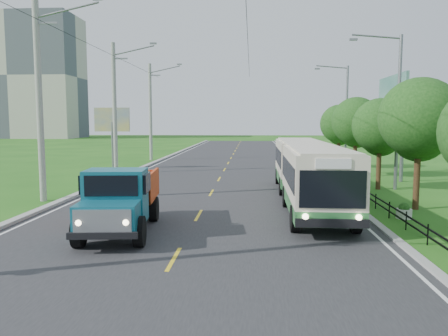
# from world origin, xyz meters

# --- Properties ---
(ground) EXTENTS (240.00, 240.00, 0.00)m
(ground) POSITION_xyz_m (0.00, 0.00, 0.00)
(ground) COLOR #205915
(ground) RESTS_ON ground
(road) EXTENTS (14.00, 120.00, 0.02)m
(road) POSITION_xyz_m (0.00, 20.00, 0.01)
(road) COLOR #28282B
(road) RESTS_ON ground
(curb_left) EXTENTS (0.40, 120.00, 0.15)m
(curb_left) POSITION_xyz_m (-7.20, 20.00, 0.07)
(curb_left) COLOR #9E9E99
(curb_left) RESTS_ON ground
(curb_right) EXTENTS (0.30, 120.00, 0.10)m
(curb_right) POSITION_xyz_m (7.15, 20.00, 0.05)
(curb_right) COLOR #9E9E99
(curb_right) RESTS_ON ground
(edge_line_left) EXTENTS (0.12, 120.00, 0.00)m
(edge_line_left) POSITION_xyz_m (-6.65, 20.00, 0.02)
(edge_line_left) COLOR silver
(edge_line_left) RESTS_ON road
(edge_line_right) EXTENTS (0.12, 120.00, 0.00)m
(edge_line_right) POSITION_xyz_m (6.65, 20.00, 0.02)
(edge_line_right) COLOR silver
(edge_line_right) RESTS_ON road
(centre_dash) EXTENTS (0.12, 2.20, 0.00)m
(centre_dash) POSITION_xyz_m (0.00, 0.00, 0.02)
(centre_dash) COLOR yellow
(centre_dash) RESTS_ON road
(railing_right) EXTENTS (0.04, 40.00, 0.60)m
(railing_right) POSITION_xyz_m (8.00, 14.00, 0.30)
(railing_right) COLOR black
(railing_right) RESTS_ON ground
(pole_near) EXTENTS (3.51, 0.32, 10.00)m
(pole_near) POSITION_xyz_m (-8.26, 9.00, 5.09)
(pole_near) COLOR gray
(pole_near) RESTS_ON ground
(pole_mid) EXTENTS (3.51, 0.32, 10.00)m
(pole_mid) POSITION_xyz_m (-8.26, 21.00, 5.09)
(pole_mid) COLOR gray
(pole_mid) RESTS_ON ground
(pole_far) EXTENTS (3.51, 0.32, 10.00)m
(pole_far) POSITION_xyz_m (-8.26, 33.00, 5.09)
(pole_far) COLOR gray
(pole_far) RESTS_ON ground
(tree_third) EXTENTS (3.60, 3.62, 6.00)m
(tree_third) POSITION_xyz_m (9.86, 8.14, 3.99)
(tree_third) COLOR #382314
(tree_third) RESTS_ON ground
(tree_fourth) EXTENTS (3.24, 3.31, 5.40)m
(tree_fourth) POSITION_xyz_m (9.86, 14.14, 3.59)
(tree_fourth) COLOR #382314
(tree_fourth) RESTS_ON ground
(tree_fifth) EXTENTS (3.48, 3.52, 5.80)m
(tree_fifth) POSITION_xyz_m (9.86, 20.14, 3.85)
(tree_fifth) COLOR #382314
(tree_fifth) RESTS_ON ground
(tree_back) EXTENTS (3.30, 3.36, 5.50)m
(tree_back) POSITION_xyz_m (9.86, 26.14, 3.65)
(tree_back) COLOR #382314
(tree_back) RESTS_ON ground
(streetlight_mid) EXTENTS (3.02, 0.20, 9.07)m
(streetlight_mid) POSITION_xyz_m (10.64, 14.00, 4.90)
(streetlight_mid) COLOR slate
(streetlight_mid) RESTS_ON ground
(streetlight_far) EXTENTS (3.02, 0.20, 9.07)m
(streetlight_far) POSITION_xyz_m (10.64, 28.00, 4.90)
(streetlight_far) COLOR slate
(streetlight_far) RESTS_ON ground
(planter_near) EXTENTS (0.64, 0.64, 0.67)m
(planter_near) POSITION_xyz_m (8.60, 6.00, 0.29)
(planter_near) COLOR silver
(planter_near) RESTS_ON ground
(planter_mid) EXTENTS (0.64, 0.64, 0.67)m
(planter_mid) POSITION_xyz_m (8.60, 14.00, 0.29)
(planter_mid) COLOR silver
(planter_mid) RESTS_ON ground
(planter_far) EXTENTS (0.64, 0.64, 0.67)m
(planter_far) POSITION_xyz_m (8.60, 22.00, 0.29)
(planter_far) COLOR silver
(planter_far) RESTS_ON ground
(billboard_left) EXTENTS (3.00, 0.20, 5.20)m
(billboard_left) POSITION_xyz_m (-9.50, 24.00, 3.87)
(billboard_left) COLOR slate
(billboard_left) RESTS_ON ground
(billboard_right) EXTENTS (0.24, 6.00, 7.30)m
(billboard_right) POSITION_xyz_m (12.30, 20.00, 5.34)
(billboard_right) COLOR slate
(billboard_right) RESTS_ON ground
(apartment_near) EXTENTS (28.00, 14.00, 30.00)m
(apartment_near) POSITION_xyz_m (-55.00, 95.00, 15.00)
(apartment_near) COLOR #B7B2A3
(apartment_near) RESTS_ON ground
(bus) EXTENTS (2.64, 15.01, 2.89)m
(bus) POSITION_xyz_m (5.00, 9.52, 1.74)
(bus) COLOR #2E7438
(bus) RESTS_ON ground
(dump_truck) EXTENTS (2.69, 5.85, 2.38)m
(dump_truck) POSITION_xyz_m (-2.47, 3.07, 1.35)
(dump_truck) COLOR #135E72
(dump_truck) RESTS_ON ground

